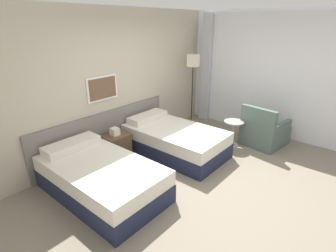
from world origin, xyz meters
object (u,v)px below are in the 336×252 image
object	(u,v)px
floor_lamp	(193,67)
armchair	(264,132)
nightstand	(116,146)
side_table	(233,129)
bed_near_door	(101,177)
bed_near_window	(174,140)

from	to	relation	value
floor_lamp	armchair	world-z (taller)	floor_lamp
nightstand	side_table	size ratio (longest dim) A/B	1.12
armchair	bed_near_door	bearing A→B (deg)	77.81
floor_lamp	nightstand	bearing A→B (deg)	177.50
nightstand	side_table	distance (m)	2.41
bed_near_door	side_table	bearing A→B (deg)	-14.78
side_table	bed_near_window	bearing A→B (deg)	144.63
bed_near_door	bed_near_window	xyz separation A→B (m)	(1.76, 0.00, 0.00)
side_table	armchair	size ratio (longest dim) A/B	0.59
side_table	floor_lamp	bearing A→B (deg)	73.00
nightstand	side_table	xyz separation A→B (m)	(1.92, -1.45, 0.13)
nightstand	side_table	world-z (taller)	nightstand
nightstand	armchair	bearing A→B (deg)	-38.97
side_table	armchair	bearing A→B (deg)	-45.43
bed_near_window	armchair	size ratio (longest dim) A/B	2.12
bed_near_door	floor_lamp	bearing A→B (deg)	10.84
bed_near_window	floor_lamp	bearing A→B (deg)	22.93
bed_near_door	armchair	world-z (taller)	armchair
bed_near_window	floor_lamp	distance (m)	1.96
nightstand	bed_near_door	bearing A→B (deg)	-140.80
side_table	armchair	xyz separation A→B (m)	(0.47, -0.48, -0.10)
nightstand	side_table	bearing A→B (deg)	-37.17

